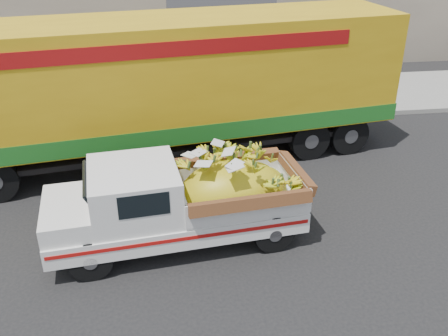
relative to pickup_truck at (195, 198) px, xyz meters
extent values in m
plane|color=black|center=(-1.14, -0.46, -0.96)|extent=(100.00, 100.00, 0.00)
cube|color=gray|center=(-1.14, 6.27, -0.88)|extent=(60.00, 0.25, 0.15)
cube|color=gray|center=(-1.14, 8.37, -0.89)|extent=(60.00, 4.00, 0.14)
cylinder|color=black|center=(-2.03, -1.02, -0.55)|extent=(0.84, 0.33, 0.82)
cylinder|color=black|center=(-2.21, 0.54, -0.55)|extent=(0.84, 0.33, 0.82)
cylinder|color=black|center=(1.51, -0.62, -0.55)|extent=(0.84, 0.33, 0.82)
cylinder|color=black|center=(1.33, 0.94, -0.55)|extent=(0.84, 0.33, 0.82)
cube|color=silver|center=(-0.40, -0.05, -0.36)|extent=(5.25, 2.40, 0.42)
cube|color=#A50F0C|center=(-0.30, -0.96, -0.29)|extent=(4.94, 0.57, 0.08)
cube|color=silver|center=(-2.88, -0.33, -0.47)|extent=(0.31, 1.80, 0.15)
cube|color=silver|center=(-2.46, -0.28, 0.05)|extent=(1.11, 1.82, 0.39)
cube|color=silver|center=(-1.18, -0.13, 0.34)|extent=(1.86, 1.94, 0.97)
cube|color=black|center=(-0.97, -1.00, 0.52)|extent=(0.91, 0.11, 0.45)
cube|color=silver|center=(0.89, 0.10, 0.13)|extent=(2.67, 2.10, 0.55)
ellipsoid|color=gold|center=(0.78, 0.09, 0.01)|extent=(2.40, 1.71, 1.38)
cylinder|color=black|center=(4.58, 3.56, -0.41)|extent=(1.14, 0.49, 1.10)
cylinder|color=black|center=(4.27, 5.54, -0.41)|extent=(1.14, 0.49, 1.10)
cylinder|color=black|center=(3.39, 3.38, -0.41)|extent=(1.14, 0.49, 1.10)
cylinder|color=black|center=(3.08, 5.35, -0.41)|extent=(1.14, 0.49, 1.10)
cylinder|color=black|center=(-4.82, 4.10, -0.41)|extent=(1.14, 0.49, 1.10)
cube|color=black|center=(-0.22, 3.82, -0.18)|extent=(12.01, 2.86, 0.36)
cube|color=#C09612|center=(-0.22, 3.82, 1.42)|extent=(12.01, 4.31, 2.84)
cube|color=#1B601C|center=(-0.22, 3.82, 0.25)|extent=(12.07, 4.34, 0.45)
cube|color=maroon|center=(-0.02, 2.57, 2.39)|extent=(8.30, 1.33, 0.35)
camera|label=1|loc=(-0.56, -8.63, 5.17)|focal=40.00mm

